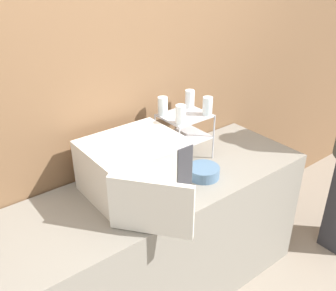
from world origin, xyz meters
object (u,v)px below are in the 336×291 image
Objects in this scene: microwave at (134,167)px; glass_front_right at (208,106)px; dish_rack at (185,127)px; glass_front_left at (181,114)px; glass_back_right at (190,99)px; glass_back_left at (163,106)px; bowl at (204,172)px.

microwave is 6.48× the size of glass_front_right.
dish_rack is 2.66× the size of glass_front_right.
glass_front_left is at bearing 179.82° from glass_front_right.
glass_back_right reaches higher than microwave.
glass_back_left reaches higher than microwave.
glass_back_left is (-0.22, 0.17, 0.00)m from glass_front_right.
glass_front_right is 0.28m from glass_back_left.
glass_back_right is at bearing 37.37° from glass_front_left.
dish_rack is at bearing 38.33° from glass_front_left.
glass_back_left is (0.36, 0.20, 0.21)m from microwave.
bowl is (0.05, -0.17, -0.33)m from glass_front_left.
glass_back_right reaches higher than dish_rack.
glass_front_right reaches higher than microwave.
glass_back_left is (-0.00, 0.17, 0.00)m from glass_front_left.
glass_back_right is at bearing 63.55° from bowl.
glass_front_left reaches higher than dish_rack.
glass_front_left is (0.36, 0.03, 0.21)m from microwave.
dish_rack is at bearing -38.51° from glass_back_left.
glass_front_left and glass_back_right have the same top height.
glass_back_left is at bearing 141.99° from glass_front_right.
dish_rack is 1.60× the size of bowl.
dish_rack is at bearing 142.48° from glass_front_right.
microwave is 0.48m from dish_rack.
glass_front_left is 0.60× the size of bowl.
glass_back_left is (-0.21, 0.01, 0.00)m from glass_back_right.
glass_back_left is at bearing 177.70° from glass_back_right.
glass_front_left is 0.37m from bowl.
bowl is (-0.16, -0.33, -0.33)m from glass_back_right.
glass_front_right is (0.22, -0.00, 0.00)m from glass_front_left.
dish_rack is 2.66× the size of glass_back_left.
glass_back_right and glass_front_right have the same top height.
glass_front_right is at bearing 3.38° from microwave.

